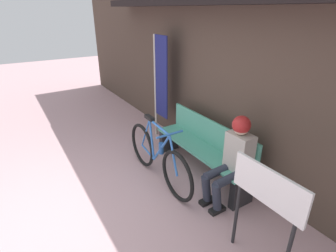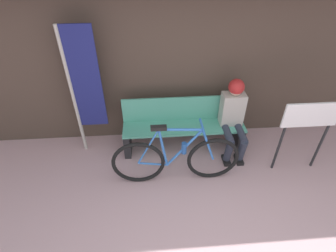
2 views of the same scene
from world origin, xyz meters
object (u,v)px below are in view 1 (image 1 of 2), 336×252
at_px(banner_pole, 160,81).
at_px(bicycle, 158,157).
at_px(signboard, 266,197).
at_px(park_bench_near, 203,149).
at_px(person_seated, 233,155).

bearing_deg(banner_pole, bicycle, -31.85).
xyz_separation_m(banner_pole, signboard, (3.02, -0.66, -0.32)).
relative_size(park_bench_near, banner_pole, 0.94).
bearing_deg(bicycle, park_bench_near, 74.98).
bearing_deg(person_seated, park_bench_near, 171.05).
distance_m(bicycle, banner_pole, 1.65).
bearing_deg(bicycle, person_seated, 32.59).
bearing_deg(bicycle, signboard, 3.49).
bearing_deg(park_bench_near, person_seated, -8.95).
xyz_separation_m(bicycle, signboard, (1.78, 0.11, 0.45)).
bearing_deg(banner_pole, park_bench_near, -2.90).
bearing_deg(signboard, bicycle, -176.51).
relative_size(banner_pole, signboard, 1.75).
bearing_deg(banner_pole, signboard, -12.38).
bearing_deg(park_bench_near, signboard, -20.36).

